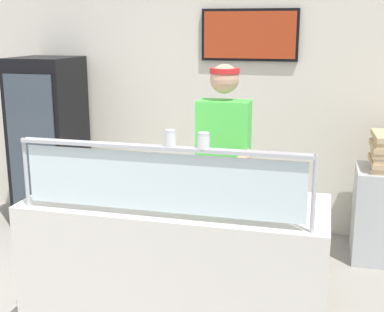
{
  "coord_description": "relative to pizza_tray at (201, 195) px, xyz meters",
  "views": [
    {
      "loc": [
        1.83,
        -2.61,
        2.01
      ],
      "look_at": [
        1.04,
        0.42,
        1.24
      ],
      "focal_mm": 48.76,
      "sensor_mm": 36.0,
      "label": 1
    }
  ],
  "objects": [
    {
      "name": "ground_plane",
      "position": [
        -0.14,
        0.53,
        -0.97
      ],
      "size": [
        12.0,
        12.0,
        0.0
      ],
      "primitive_type": "plane",
      "color": "gray",
      "rests_on": "ground"
    },
    {
      "name": "shop_rear_unit",
      "position": [
        -0.14,
        2.03,
        0.39
      ],
      "size": [
        6.29,
        0.13,
        2.7
      ],
      "color": "silver",
      "rests_on": "ground"
    },
    {
      "name": "serving_counter",
      "position": [
        -0.14,
        -0.09,
        -0.49
      ],
      "size": [
        1.89,
        0.77,
        0.95
      ],
      "primitive_type": "cube",
      "color": "silver",
      "rests_on": "ground"
    },
    {
      "name": "sneeze_guard",
      "position": [
        -0.14,
        -0.41,
        0.25
      ],
      "size": [
        1.72,
        0.06,
        0.42
      ],
      "color": "#B2B5BC",
      "rests_on": "serving_counter"
    },
    {
      "name": "pizza_tray",
      "position": [
        0.0,
        0.0,
        0.0
      ],
      "size": [
        0.47,
        0.47,
        0.04
      ],
      "color": "#9EA0A8",
      "rests_on": "serving_counter"
    },
    {
      "name": "pizza_server",
      "position": [
        0.01,
        -0.02,
        0.02
      ],
      "size": [
        0.1,
        0.28,
        0.01
      ],
      "primitive_type": "cube",
      "rotation": [
        0.0,
        0.0,
        -0.08
      ],
      "color": "#ADAFB7",
      "rests_on": "pizza_tray"
    },
    {
      "name": "parmesan_shaker",
      "position": [
        -0.07,
        -0.41,
        0.45
      ],
      "size": [
        0.06,
        0.06,
        0.09
      ],
      "color": "white",
      "rests_on": "sneeze_guard"
    },
    {
      "name": "pepper_flake_shaker",
      "position": [
        0.11,
        -0.41,
        0.45
      ],
      "size": [
        0.07,
        0.07,
        0.09
      ],
      "color": "white",
      "rests_on": "sneeze_guard"
    },
    {
      "name": "worker_figure",
      "position": [
        0.03,
        0.58,
        0.04
      ],
      "size": [
        0.41,
        0.5,
        1.76
      ],
      "color": "#23232D",
      "rests_on": "ground"
    },
    {
      "name": "drink_fridge",
      "position": [
        -1.98,
        1.58,
        -0.1
      ],
      "size": [
        0.6,
        0.66,
        1.73
      ],
      "color": "black",
      "rests_on": "ground"
    }
  ]
}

